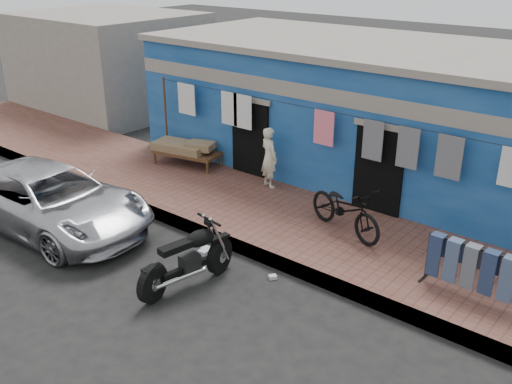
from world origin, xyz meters
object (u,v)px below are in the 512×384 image
(seated_person, at_px, (269,157))
(charpoy, at_px, (187,153))
(bicycle, at_px, (346,204))
(car, at_px, (51,198))
(motorcycle, at_px, (187,257))
(jeans_rack, at_px, (480,272))

(seated_person, distance_m, charpoy, 2.60)
(charpoy, bearing_deg, bicycle, -8.28)
(bicycle, distance_m, charpoy, 5.27)
(seated_person, bearing_deg, charpoy, 23.60)
(seated_person, bearing_deg, car, 79.27)
(car, distance_m, motorcycle, 3.84)
(car, bearing_deg, bicycle, -61.40)
(seated_person, xyz_separation_m, charpoy, (-2.56, -0.18, -0.42))
(seated_person, xyz_separation_m, motorcycle, (1.37, -4.04, -0.40))
(charpoy, bearing_deg, motorcycle, -44.45)
(car, bearing_deg, jeans_rack, -75.55)
(bicycle, relative_size, jeans_rack, 1.02)
(car, relative_size, seated_person, 3.31)
(bicycle, xyz_separation_m, jeans_rack, (2.85, -0.61, -0.17))
(charpoy, bearing_deg, car, -88.60)
(seated_person, relative_size, motorcycle, 0.78)
(car, distance_m, seated_person, 4.90)
(car, height_order, charpoy, car)
(bicycle, height_order, charpoy, bicycle)
(car, height_order, motorcycle, car)
(seated_person, bearing_deg, bicycle, 179.99)
(bicycle, bearing_deg, seated_person, 87.65)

